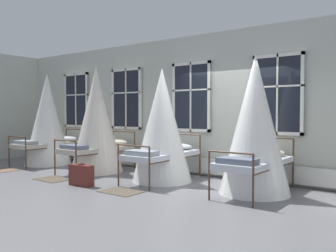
{
  "coord_description": "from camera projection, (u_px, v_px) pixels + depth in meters",
  "views": [
    {
      "loc": [
        3.79,
        -6.51,
        1.55
      ],
      "look_at": [
        -0.97,
        -0.1,
        1.23
      ],
      "focal_mm": 38.81,
      "sensor_mm": 36.0,
      "label": 1
    }
  ],
  "objects": [
    {
      "name": "ground",
      "position": [
        208.0,
        186.0,
        7.54
      ],
      "size": [
        28.48,
        28.48,
        0.0
      ],
      "primitive_type": "plane",
      "color": "slate"
    },
    {
      "name": "back_wall_with_windows",
      "position": [
        233.0,
        105.0,
        8.38
      ],
      "size": [
        15.24,
        0.1,
        3.42
      ],
      "primitive_type": "cube",
      "color": "#B2B7AD",
      "rests_on": "ground"
    },
    {
      "name": "window_bank",
      "position": [
        230.0,
        135.0,
        8.31
      ],
      "size": [
        11.94,
        0.1,
        2.7
      ],
      "color": "black",
      "rests_on": "ground"
    },
    {
      "name": "cot_first",
      "position": [
        48.0,
        120.0,
        10.63
      ],
      "size": [
        1.34,
        2.0,
        2.67
      ],
      "rotation": [
        0.0,
        0.0,
        1.58
      ],
      "color": "#4C3323",
      "rests_on": "ground"
    },
    {
      "name": "cot_second",
      "position": [
        97.0,
        121.0,
        9.32
      ],
      "size": [
        1.34,
        2.01,
        2.71
      ],
      "rotation": [
        0.0,
        0.0,
        1.55
      ],
      "color": "#4C3323",
      "rests_on": "ground"
    },
    {
      "name": "cot_third",
      "position": [
        162.0,
        126.0,
        8.07
      ],
      "size": [
        1.34,
        2.02,
        2.51
      ],
      "rotation": [
        0.0,
        0.0,
        1.6
      ],
      "color": "#4C3323",
      "rests_on": "ground"
    },
    {
      "name": "cot_fourth",
      "position": [
        255.0,
        126.0,
        6.83
      ],
      "size": [
        1.34,
        2.01,
        2.63
      ],
      "rotation": [
        0.0,
        0.0,
        1.56
      ],
      "color": "#4C3323",
      "rests_on": "ground"
    },
    {
      "name": "rug_first",
      "position": [
        2.0,
        170.0,
        9.59
      ],
      "size": [
        0.8,
        0.57,
        0.01
      ],
      "primitive_type": "cube",
      "rotation": [
        0.0,
        0.0,
        -0.01
      ],
      "color": "brown",
      "rests_on": "ground"
    },
    {
      "name": "rug_second",
      "position": [
        52.0,
        179.0,
        8.3
      ],
      "size": [
        0.81,
        0.58,
        0.01
      ],
      "primitive_type": "cube",
      "rotation": [
        0.0,
        0.0,
        -0.02
      ],
      "color": "brown",
      "rests_on": "ground"
    },
    {
      "name": "rug_third",
      "position": [
        121.0,
        192.0,
        7.01
      ],
      "size": [
        0.81,
        0.57,
        0.01
      ],
      "primitive_type": "cube",
      "rotation": [
        0.0,
        0.0,
        0.01
      ],
      "color": "brown",
      "rests_on": "ground"
    },
    {
      "name": "suitcase_dark",
      "position": [
        81.0,
        175.0,
        7.58
      ],
      "size": [
        0.57,
        0.24,
        0.47
      ],
      "rotation": [
        0.0,
        0.0,
        0.06
      ],
      "color": "#5B231E",
      "rests_on": "ground"
    }
  ]
}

